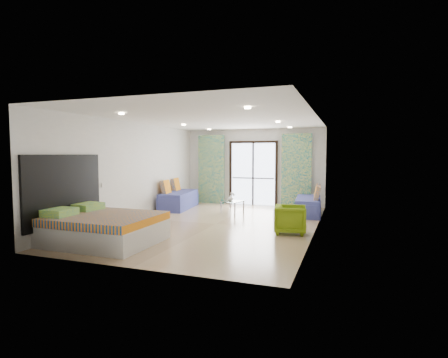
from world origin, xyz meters
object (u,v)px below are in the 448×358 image
(daybed_right, at_px, (309,205))
(bed, at_px, (104,228))
(armchair, at_px, (291,218))
(daybed_left, at_px, (178,199))
(coffee_table, at_px, (232,202))

(daybed_right, bearing_deg, bed, -131.57)
(daybed_right, distance_m, armchair, 2.70)
(daybed_left, height_order, armchair, daybed_left)
(bed, distance_m, daybed_right, 6.02)
(bed, bearing_deg, daybed_right, 53.33)
(daybed_left, bearing_deg, armchair, -38.70)
(bed, bearing_deg, armchair, 31.53)
(coffee_table, distance_m, armchair, 3.01)
(coffee_table, bearing_deg, bed, -107.66)
(daybed_left, bearing_deg, coffee_table, -16.50)
(armchair, bearing_deg, daybed_right, -10.75)
(bed, height_order, armchair, bed)
(coffee_table, bearing_deg, daybed_right, 13.76)
(daybed_left, xyz_separation_m, daybed_right, (4.23, 0.24, -0.03))
(daybed_left, xyz_separation_m, coffee_table, (2.00, -0.31, 0.03))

